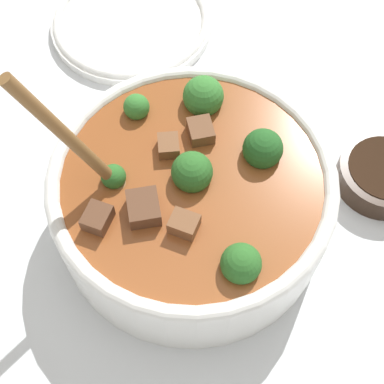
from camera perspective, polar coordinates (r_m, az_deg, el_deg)
ground_plane at (r=0.61m, az=0.00°, el=-2.94°), size 4.00×4.00×0.00m
stew_bowl at (r=0.56m, az=0.00°, el=-0.25°), size 0.29×0.29×0.25m
condiment_bowl at (r=0.65m, az=19.71°, el=1.85°), size 0.11×0.11×0.03m
empty_plate at (r=0.79m, az=-6.44°, el=17.61°), size 0.23×0.23×0.02m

